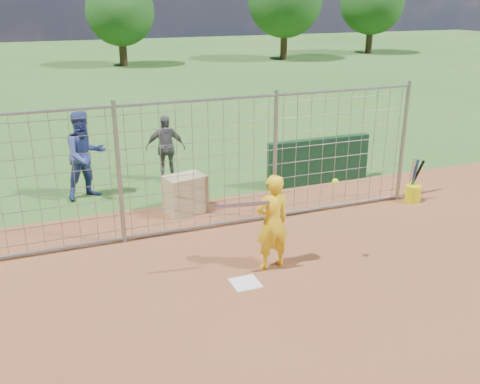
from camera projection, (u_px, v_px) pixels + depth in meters
name	position (u px, v px, depth m)	size (l,w,h in m)	color
ground	(241.00, 278.00, 8.54)	(100.00, 100.00, 0.00)	#2D591E
home_plate	(245.00, 283.00, 8.36)	(0.43, 0.43, 0.02)	silver
dugout_wall	(319.00, 161.00, 12.66)	(2.60, 0.20, 1.10)	#11381E
batter	(272.00, 222.00, 8.61)	(0.59, 0.39, 1.61)	yellow
bystander_a	(85.00, 155.00, 11.62)	(0.94, 0.73, 1.94)	navy
bystander_b	(165.00, 148.00, 12.79)	(0.94, 0.39, 1.61)	#58575C
equipment_bin	(185.00, 194.00, 10.97)	(0.80, 0.55, 0.80)	tan
equipment_in_play	(265.00, 199.00, 8.17)	(2.00, 0.29, 0.31)	silver
bucket_with_bats	(413.00, 191.00, 11.60)	(0.34, 0.39, 0.98)	yellow
backstop_fence	(201.00, 168.00, 9.85)	(9.08, 0.08, 2.60)	gray
tree_line	(121.00, 4.00, 32.89)	(44.66, 6.72, 6.48)	#3F2B19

